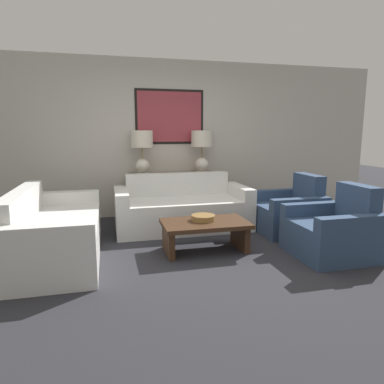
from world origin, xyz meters
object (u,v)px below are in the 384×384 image
table_lamp_left (142,146)px  armchair_near_back_wall (289,213)px  couch_by_side (54,234)px  table_lamp_right (202,146)px  couch_by_back_wall (182,210)px  armchair_near_camera (333,232)px  decorative_bowl (203,218)px  console_table (173,195)px  coffee_table (205,229)px

table_lamp_left → armchair_near_back_wall: 2.54m
table_lamp_left → couch_by_side: 2.20m
armchair_near_back_wall → couch_by_side: bearing=-174.4°
table_lamp_right → armchair_near_back_wall: size_ratio=0.83×
couch_by_back_wall → armchair_near_camera: armchair_near_camera is taller
table_lamp_right → table_lamp_left: bearing=180.0°
couch_by_side → decorative_bowl: size_ratio=6.71×
console_table → couch_by_side: bearing=-136.8°
console_table → armchair_near_camera: (1.48, -2.31, -0.10)m
couch_by_back_wall → armchair_near_camera: (1.48, -1.57, -0.01)m
table_lamp_left → couch_by_side: size_ratio=0.36×
coffee_table → decorative_bowl: bearing=98.0°
couch_by_back_wall → couch_by_side: size_ratio=1.00×
armchair_near_back_wall → armchair_near_camera: size_ratio=1.00×
couch_by_side → decorative_bowl: couch_by_side is taller
table_lamp_right → coffee_table: size_ratio=0.69×
couch_by_back_wall → armchair_near_back_wall: 1.58m
coffee_table → armchair_near_back_wall: bearing=19.7°
table_lamp_left → couch_by_side: (-1.19, -1.60, -0.92)m
coffee_table → decorative_bowl: (-0.01, 0.06, 0.13)m
decorative_bowl → armchair_near_back_wall: 1.51m
couch_by_back_wall → couch_by_side: same height
couch_by_side → coffee_table: 1.77m
couch_by_side → armchair_near_back_wall: 3.19m
table_lamp_right → armchair_near_camera: (0.97, -2.31, -0.93)m
couch_by_back_wall → coffee_table: 1.07m
couch_by_side → armchair_near_back_wall: bearing=5.6°
armchair_near_back_wall → table_lamp_left: bearing=147.1°
table_lamp_right → armchair_near_camera: size_ratio=0.83×
table_lamp_left → couch_by_back_wall: (0.51, -0.73, -0.92)m
decorative_bowl → coffee_table: bearing=-82.0°
coffee_table → armchair_near_back_wall: armchair_near_back_wall is taller
armchair_near_back_wall → couch_by_back_wall: bearing=159.5°
table_lamp_right → coffee_table: bearing=-104.2°
couch_by_back_wall → coffee_table: (0.05, -1.06, -0.02)m
console_table → decorative_bowl: bearing=-88.5°
coffee_table → decorative_bowl: decorative_bowl is taller
coffee_table → armchair_near_back_wall: 1.51m
console_table → decorative_bowl: 1.74m
table_lamp_right → armchair_near_camera: bearing=-67.2°
decorative_bowl → table_lamp_left: bearing=107.7°
couch_by_side → decorative_bowl: (1.75, -0.14, 0.12)m
table_lamp_right → couch_by_side: bearing=-144.1°
couch_by_back_wall → coffee_table: size_ratio=1.90×
couch_by_back_wall → armchair_near_back_wall: bearing=-20.5°
console_table → coffee_table: (0.05, -1.80, -0.11)m
armchair_near_camera → table_lamp_right: bearing=112.8°
table_lamp_right → decorative_bowl: table_lamp_right is taller
coffee_table → armchair_near_camera: bearing=-19.7°
table_lamp_right → armchair_near_back_wall: bearing=-53.0°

